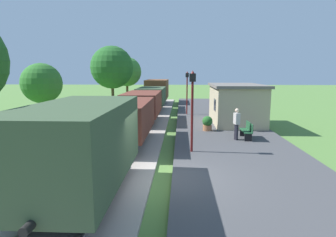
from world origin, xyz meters
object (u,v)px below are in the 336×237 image
object	(u,v)px
person_waiting	(237,123)
lamp_post_far	(187,85)
bench_near_hut	(247,130)
potted_planter	(207,123)
lamp_post_near	(192,96)
tree_trackside_far	(42,83)
tree_field_distant	(127,72)
tree_field_left	(112,67)
station_hut	(236,104)
freight_train	(142,104)

from	to	relation	value
person_waiting	lamp_post_far	bearing A→B (deg)	-87.86
person_waiting	bench_near_hut	bearing A→B (deg)	-168.98
potted_planter	lamp_post_near	xyz separation A→B (m)	(-1.15, -4.82, 2.08)
bench_near_hut	tree_trackside_far	bearing A→B (deg)	159.54
bench_near_hut	tree_field_distant	size ratio (longest dim) A/B	0.26
lamp_post_near	tree_field_left	bearing A→B (deg)	115.59
lamp_post_far	tree_field_distant	world-z (taller)	tree_field_distant
station_hut	lamp_post_far	xyz separation A→B (m)	(-3.40, 4.15, 1.15)
freight_train	potted_planter	bearing A→B (deg)	-37.28
person_waiting	lamp_post_far	world-z (taller)	lamp_post_far
station_hut	lamp_post_far	world-z (taller)	lamp_post_far
freight_train	lamp_post_near	xyz separation A→B (m)	(3.40, -8.29, 1.28)
tree_trackside_far	person_waiting	bearing A→B (deg)	-22.43
station_hut	person_waiting	distance (m)	5.29
lamp_post_near	tree_field_distant	xyz separation A→B (m)	(-7.02, 21.35, 1.12)
station_hut	person_waiting	world-z (taller)	station_hut
station_hut	lamp_post_near	distance (m)	8.41
tree_field_left	lamp_post_near	bearing A→B (deg)	-64.41
freight_train	lamp_post_far	bearing A→B (deg)	45.58
tree_field_left	tree_trackside_far	bearing A→B (deg)	-115.24
potted_planter	tree_field_left	world-z (taller)	tree_field_left
freight_train	tree_field_left	bearing A→B (deg)	119.24
lamp_post_far	tree_field_left	distance (m)	8.28
lamp_post_far	tree_trackside_far	distance (m)	11.48
freight_train	station_hut	world-z (taller)	station_hut
lamp_post_far	lamp_post_near	bearing A→B (deg)	-90.00
freight_train	bench_near_hut	distance (m)	8.63
freight_train	person_waiting	bearing A→B (deg)	-44.92
lamp_post_near	tree_field_left	size ratio (longest dim) A/B	0.58
bench_near_hut	lamp_post_far	xyz separation A→B (m)	(-3.13, 9.06, 2.08)
freight_train	station_hut	bearing A→B (deg)	-5.70
lamp_post_far	station_hut	bearing A→B (deg)	-50.70
station_hut	lamp_post_near	xyz separation A→B (m)	(-3.40, -7.61, 1.15)
potted_planter	tree_field_distant	size ratio (longest dim) A/B	0.16
lamp_post_far	tree_field_distant	size ratio (longest dim) A/B	0.65
freight_train	tree_field_distant	xyz separation A→B (m)	(-3.62, 13.07, 2.40)
bench_near_hut	lamp_post_near	world-z (taller)	lamp_post_near
tree_field_distant	lamp_post_far	bearing A→B (deg)	-53.80
person_waiting	station_hut	bearing A→B (deg)	-112.73
freight_train	tree_field_distant	bearing A→B (deg)	105.48
freight_train	lamp_post_far	world-z (taller)	lamp_post_far
bench_near_hut	person_waiting	distance (m)	0.85
bench_near_hut	tree_field_left	distance (m)	16.77
station_hut	potted_planter	bearing A→B (deg)	-128.86
tree_field_distant	tree_trackside_far	bearing A→B (deg)	-105.75
lamp_post_near	lamp_post_far	distance (m)	11.76
tree_field_left	person_waiting	bearing A→B (deg)	-52.71
freight_train	bench_near_hut	xyz separation A→B (m)	(6.53, -5.58, -0.80)
potted_planter	lamp_post_near	size ratio (longest dim) A/B	0.25
station_hut	lamp_post_near	bearing A→B (deg)	-114.06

